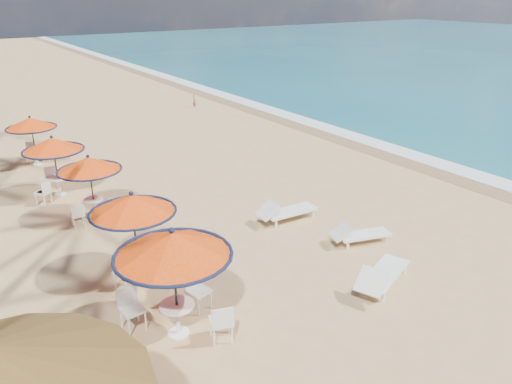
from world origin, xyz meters
TOP-DOWN VIEW (x-y plane):
  - ground at (0.00, 0.00)m, footprint 160.00×160.00m
  - foam_strip at (9.30, 10.00)m, footprint 1.20×140.00m
  - wetsand_band at (8.40, 10.00)m, footprint 1.40×140.00m
  - station_0 at (-5.25, 0.25)m, footprint 2.52×2.52m
  - station_1 at (-5.03, 3.13)m, footprint 2.26×2.26m
  - station_2 at (-4.89, 7.36)m, footprint 2.09×2.09m
  - station_3 at (-5.44, 10.05)m, footprint 2.19×2.19m
  - station_4 at (-5.26, 14.25)m, footprint 2.09×2.14m
  - lounger_near at (-0.19, -1.02)m, footprint 2.30×1.45m
  - lounger_mid at (1.06, 1.04)m, footprint 1.95×1.09m
  - lounger_far at (0.19, 3.54)m, footprint 2.14×0.78m
  - person at (5.75, 20.54)m, footprint 0.25×0.34m

SIDE VIEW (x-z plane):
  - ground at x=0.00m, z-range 0.00..0.00m
  - foam_strip at x=9.30m, z-range -0.02..0.02m
  - wetsand_band at x=8.40m, z-range -0.01..0.01m
  - lounger_mid at x=1.06m, z-range -0.02..0.64m
  - lounger_far at x=0.19m, z-range -0.02..0.73m
  - lounger_near at x=-0.19m, z-range -0.03..0.76m
  - person at x=5.75m, z-range 0.00..0.87m
  - station_4 at x=-5.26m, z-range 0.50..2.69m
  - station_2 at x=-4.89m, z-range 0.57..2.75m
  - station_3 at x=-5.44m, z-range 0.53..2.81m
  - station_1 at x=-5.03m, z-range 0.62..2.98m
  - station_0 at x=-5.25m, z-range 0.61..3.23m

